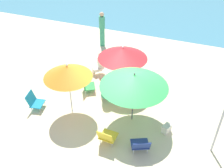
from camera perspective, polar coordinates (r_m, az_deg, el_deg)
The scene contains 13 objects.
ground_plane at distance 9.12m, azimuth 1.74°, elevation -6.10°, with size 40.00×40.00×0.00m, color beige.
umbrella_orange at distance 8.24m, azimuth -9.71°, elevation 2.77°, with size 1.56×1.56×1.94m.
umbrella_red at distance 9.51m, azimuth 2.36°, elevation 6.84°, with size 1.83×1.83×1.76m.
umbrella_green at distance 7.85m, azimuth 4.88°, elevation 0.80°, with size 2.12×2.12×1.87m.
beach_chair_a at distance 9.93m, azimuth -5.57°, elevation -0.16°, with size 0.70×0.71×0.56m.
beach_chair_b at distance 9.49m, azimuth -16.68°, elevation -3.59°, with size 0.58×0.59×0.61m.
beach_chair_c at distance 7.89m, azimuth -1.10°, elevation -11.41°, with size 0.51×0.58×0.62m.
beach_chair_d at distance 7.73m, azimuth 6.26°, elevation -13.13°, with size 0.68×0.67×0.56m.
person_a at distance 9.28m, azimuth -1.30°, elevation -1.58°, with size 0.35×0.56×0.89m.
person_b at distance 12.85m, azimuth -2.19°, elevation 11.97°, with size 0.28×0.28×1.72m.
person_c at distance 10.78m, azimuth -2.71°, elevation 4.55°, with size 0.49×0.50×0.99m.
warning_sign at distance 7.49m, azimuth 23.17°, elevation -6.20°, with size 0.06×0.43×2.26m.
beach_bag at distance 8.52m, azimuth 11.83°, elevation -9.53°, with size 0.29×0.20×0.27m, color silver.
Camera 1 is at (2.18, -6.41, 6.11)m, focal length 41.74 mm.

